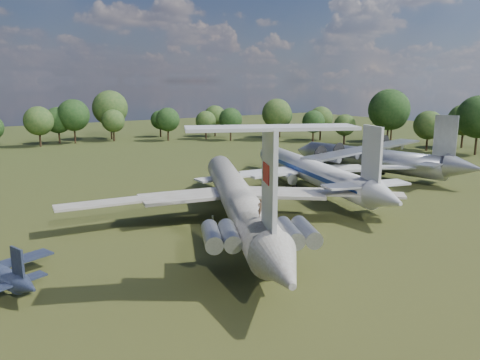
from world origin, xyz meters
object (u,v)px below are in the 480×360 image
tu104_jet (309,174)px  an12_transport (372,162)px  il62_airliner (237,203)px  person_on_il62 (261,208)px

tu104_jet → an12_transport: bearing=22.6°
tu104_jet → an12_transport: size_ratio=1.28×
il62_airliner → an12_transport: 38.47m
an12_transport → person_on_il62: 49.92m
person_on_il62 → tu104_jet: bearing=-110.2°
an12_transport → person_on_il62: size_ratio=23.96×
il62_airliner → tu104_jet: il62_airliner is taller
an12_transport → il62_airliner: bearing=-174.5°
tu104_jet → il62_airliner: bearing=-138.7°
il62_airliner → tu104_jet: bearing=50.4°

